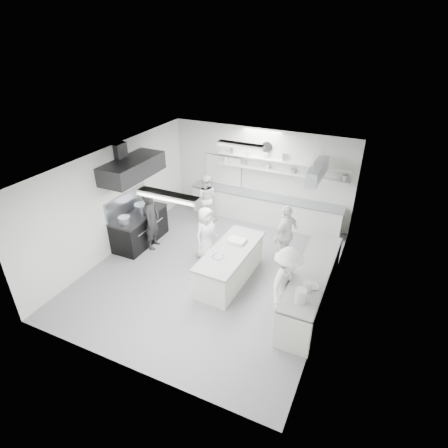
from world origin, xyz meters
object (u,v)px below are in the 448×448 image
at_px(back_counter, 264,209).
at_px(stove, 140,229).
at_px(right_counter, 311,287).
at_px(cook_back, 206,198).
at_px(prep_island, 230,265).
at_px(cook_stove, 152,221).

bearing_deg(back_counter, stove, -136.01).
bearing_deg(back_counter, right_counter, -55.35).
xyz_separation_m(back_counter, cook_back, (-1.79, -0.70, 0.33)).
bearing_deg(prep_island, right_counter, -0.12).
distance_m(right_counter, prep_island, 2.08).
relative_size(stove, back_counter, 0.36).
distance_m(stove, back_counter, 4.03).
distance_m(cook_stove, cook_back, 2.23).
distance_m(stove, right_counter, 5.28).
distance_m(back_counter, cook_back, 1.95).
distance_m(back_counter, right_counter, 4.13).
distance_m(stove, prep_island, 3.22).
relative_size(right_counter, cook_stove, 1.90).
bearing_deg(back_counter, cook_stove, -130.09).
distance_m(back_counter, cook_stove, 3.74).
relative_size(stove, cook_back, 1.14).
bearing_deg(right_counter, stove, 173.48).
height_order(prep_island, cook_back, cook_back).
bearing_deg(right_counter, cook_stove, 173.35).
distance_m(prep_island, cook_back, 3.36).
height_order(stove, cook_back, cook_back).
relative_size(right_counter, prep_island, 1.45).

